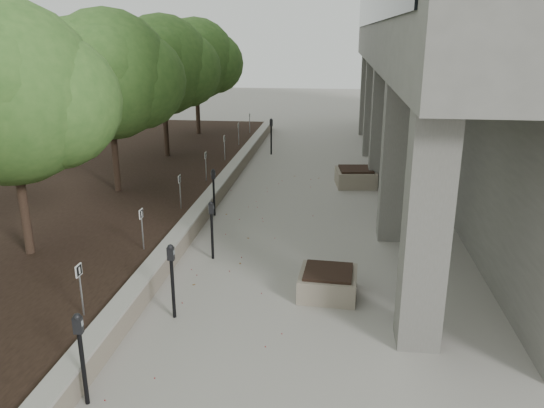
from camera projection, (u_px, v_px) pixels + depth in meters
The scene contains 22 objects.
ground at pixel (210, 361), 8.69m from camera, with size 90.00×90.00×0.00m, color #9A958D.
retaining_wall at pixel (219, 189), 17.33m from camera, with size 0.39×26.00×0.50m, color gray, non-canonical shape.
planting_bed at pixel (111, 187), 17.77m from camera, with size 7.00×26.00×0.40m, color black.
crabapple_tree_2 at pixel (13, 132), 11.13m from camera, with size 4.60×4.00×5.44m, color #366225, non-canonical shape.
crabapple_tree_3 at pixel (110, 102), 15.86m from camera, with size 4.60×4.00×5.44m, color #366225, non-canonical shape.
crabapple_tree_4 at pixel (163, 86), 20.58m from camera, with size 4.60×4.00×5.44m, color #366225, non-canonical shape.
crabapple_tree_5 at pixel (196, 76), 25.31m from camera, with size 4.60×4.00×5.44m, color #366225, non-canonical shape.
parking_sign_2 at pixel (81, 290), 9.17m from camera, with size 0.04×0.22×0.96m, color black, non-canonical shape.
parking_sign_3 at pixel (142, 229), 12.00m from camera, with size 0.04×0.22×0.96m, color black, non-canonical shape.
parking_sign_4 at pixel (180, 192), 14.84m from camera, with size 0.04×0.22×0.96m, color black, non-canonical shape.
parking_sign_5 at pixel (206, 166), 17.67m from camera, with size 0.04×0.22×0.96m, color black, non-canonical shape.
parking_sign_6 at pixel (225, 148), 20.51m from camera, with size 0.04×0.22×0.96m, color black, non-canonical shape.
parking_sign_7 at pixel (239, 134), 23.35m from camera, with size 0.04×0.22×0.96m, color black, non-canonical shape.
parking_sign_8 at pixel (250, 123), 26.18m from camera, with size 0.04×0.22×0.96m, color black, non-canonical shape.
parking_meter_1 at pixel (82, 360), 7.47m from camera, with size 0.14×0.10×1.46m, color black, non-canonical shape.
parking_meter_2 at pixel (172, 281), 9.81m from camera, with size 0.15×0.10×1.47m, color black, non-canonical shape.
parking_meter_3 at pixel (212, 230), 12.43m from camera, with size 0.14×0.10×1.42m, color black, non-canonical shape.
parking_meter_4 at pixel (214, 192), 15.41m from camera, with size 0.14×0.10×1.40m, color black, non-canonical shape.
parking_meter_5 at pixel (271, 137), 23.21m from camera, with size 0.16×0.11×1.58m, color black, non-canonical shape.
planter_front at pixel (328, 282), 10.82m from camera, with size 1.14×1.14×0.53m, color gray, non-canonical shape.
planter_back at pixel (355, 177), 18.61m from camera, with size 1.32×1.32×0.62m, color gray, non-canonical shape.
berry_scatter at pixel (252, 245), 13.43m from camera, with size 3.30×14.10×0.02m, color maroon, non-canonical shape.
Camera 1 is at (1.91, -7.32, 5.09)m, focal length 35.30 mm.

